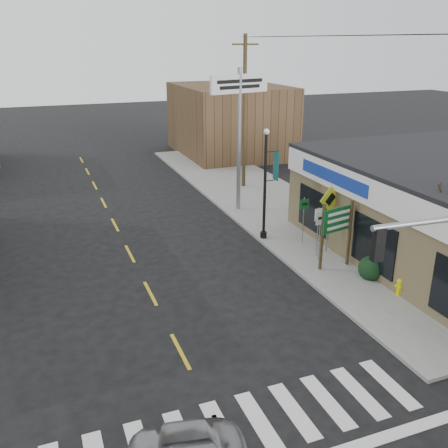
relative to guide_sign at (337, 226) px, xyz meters
name	(u,v)px	position (x,y,z in m)	size (l,w,h in m)	color
ground	(228,443)	(-7.62, -7.28, -1.95)	(140.00, 140.00, 0.00)	black
sidewalk_right	(296,221)	(1.38, 5.72, -1.89)	(6.00, 38.00, 0.13)	slate
center_line	(150,293)	(-7.62, 0.72, -1.95)	(0.12, 56.00, 0.01)	gold
crosswalk	(222,431)	(-7.62, -6.88, -1.95)	(11.00, 2.20, 0.01)	silver
bldg_distant_right	(230,120)	(4.38, 22.72, 0.85)	(8.00, 10.00, 5.60)	brown
guide_sign	(337,226)	(0.00, 0.00, 0.00)	(1.61, 0.14, 2.82)	#453820
fire_hydrant	(399,286)	(0.88, -2.96, -1.46)	(0.21, 0.21, 0.67)	#D5D300
ped_crossing_sign	(329,208)	(0.58, 1.52, 0.23)	(1.18, 0.08, 3.04)	gray
lamp_post	(266,176)	(-1.26, 4.05, 1.19)	(0.67, 0.53, 5.19)	black
dance_center_sign	(239,106)	(-0.78, 8.51, 3.81)	(3.57, 0.22, 7.58)	gray
shrub_back	(371,268)	(0.83, -1.34, -1.44)	(1.02, 1.02, 0.77)	black
utility_pole_far	(244,112)	(1.34, 12.72, 2.92)	(1.61, 0.24, 9.25)	#3D231A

